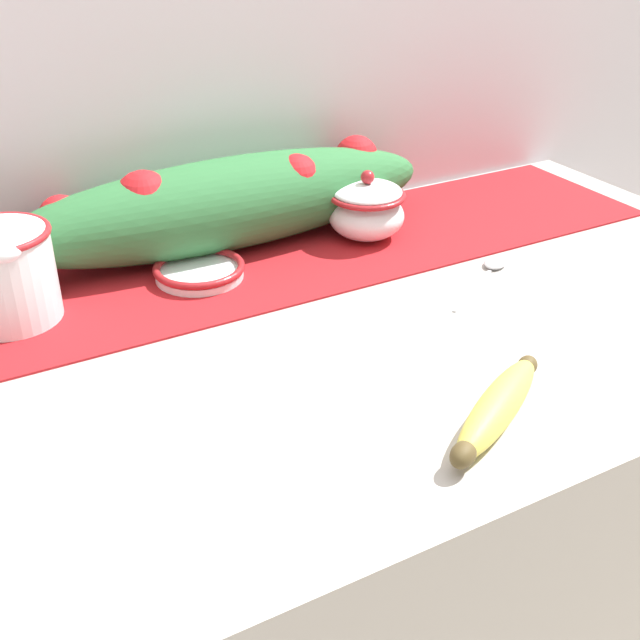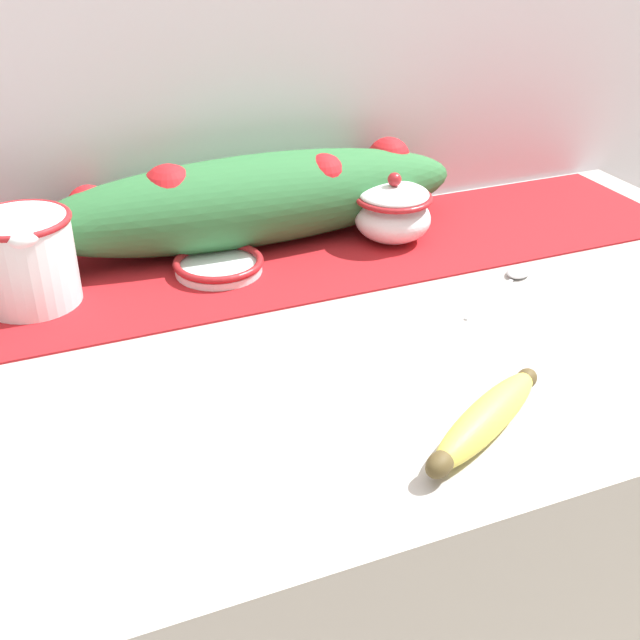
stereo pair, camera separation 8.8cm
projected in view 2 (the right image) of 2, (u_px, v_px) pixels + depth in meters
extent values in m
cube|color=#B7B2AD|center=(326.00, 604.00, 1.19)|extent=(1.37, 0.70, 0.94)
cube|color=silver|center=(226.00, 48.00, 1.12)|extent=(2.17, 0.04, 2.40)
cube|color=#A8191E|center=(271.00, 262.00, 1.12)|extent=(1.26, 0.27, 0.00)
cylinder|color=white|center=(27.00, 261.00, 0.99)|extent=(0.12, 0.12, 0.11)
torus|color=#A31E23|center=(19.00, 220.00, 0.96)|extent=(0.12, 0.12, 0.01)
torus|color=white|center=(21.00, 232.00, 1.04)|extent=(0.06, 0.01, 0.06)
ellipsoid|color=white|center=(23.00, 239.00, 0.92)|extent=(0.04, 0.03, 0.02)
ellipsoid|color=white|center=(393.00, 218.00, 1.16)|extent=(0.11, 0.11, 0.07)
torus|color=#A31E23|center=(394.00, 198.00, 1.15)|extent=(0.11, 0.11, 0.01)
ellipsoid|color=white|center=(394.00, 194.00, 1.15)|extent=(0.10, 0.10, 0.02)
sphere|color=#A31E23|center=(394.00, 179.00, 1.14)|extent=(0.02, 0.02, 0.02)
cylinder|color=white|center=(219.00, 268.00, 1.09)|extent=(0.12, 0.12, 0.01)
torus|color=#A31E23|center=(218.00, 262.00, 1.08)|extent=(0.12, 0.12, 0.01)
ellipsoid|color=#DBCC4C|center=(486.00, 418.00, 0.77)|extent=(0.18, 0.13, 0.04)
ellipsoid|color=brown|center=(440.00, 464.00, 0.71)|extent=(0.04, 0.04, 0.02)
ellipsoid|color=brown|center=(526.00, 379.00, 0.83)|extent=(0.03, 0.03, 0.02)
cube|color=silver|center=(490.00, 299.00, 1.02)|extent=(0.12, 0.07, 0.00)
ellipsoid|color=silver|center=(519.00, 272.00, 1.08)|extent=(0.05, 0.05, 0.01)
ellipsoid|color=#2D6B38|center=(253.00, 201.00, 1.14)|extent=(0.63, 0.14, 0.13)
sphere|color=red|center=(89.00, 207.00, 1.08)|extent=(0.06, 0.06, 0.06)
sphere|color=red|center=(170.00, 193.00, 1.09)|extent=(0.08, 0.08, 0.08)
sphere|color=red|center=(257.00, 193.00, 1.12)|extent=(0.05, 0.05, 0.05)
sphere|color=red|center=(323.00, 179.00, 1.15)|extent=(0.07, 0.07, 0.07)
sphere|color=red|center=(389.00, 159.00, 1.22)|extent=(0.07, 0.07, 0.07)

